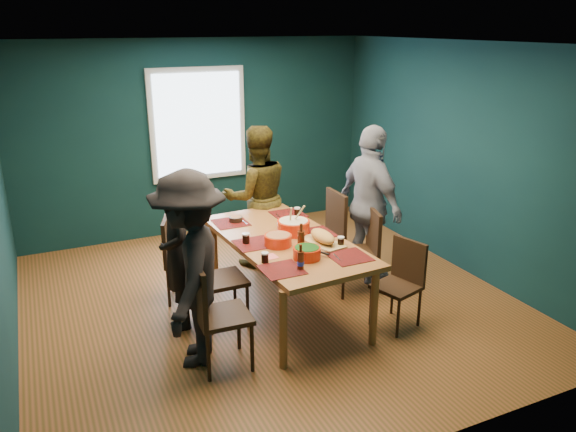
# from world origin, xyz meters

# --- Properties ---
(room) EXTENTS (5.01, 5.01, 2.71)m
(room) POSITION_xyz_m (0.00, 0.27, 1.37)
(room) COLOR #98512C
(room) RESTS_ON ground
(dining_table) EXTENTS (1.18, 2.17, 0.80)m
(dining_table) POSITION_xyz_m (0.09, -0.24, 0.72)
(dining_table) COLOR #A05530
(dining_table) RESTS_ON floor
(chair_left_far) EXTENTS (0.54, 0.54, 0.93)m
(chair_left_far) POSITION_xyz_m (-0.87, 0.47, 0.54)
(chair_left_far) COLOR black
(chair_left_far) RESTS_ON floor
(chair_left_mid) EXTENTS (0.44, 0.44, 0.98)m
(chair_left_mid) POSITION_xyz_m (-0.69, -0.23, 0.57)
(chair_left_mid) COLOR black
(chair_left_mid) RESTS_ON floor
(chair_left_near) EXTENTS (0.47, 0.47, 1.00)m
(chair_left_near) POSITION_xyz_m (-0.92, -0.94, 0.58)
(chair_left_near) COLOR black
(chair_left_near) RESTS_ON floor
(chair_right_far) EXTENTS (0.46, 0.46, 1.01)m
(chair_right_far) POSITION_xyz_m (0.93, 0.38, 0.59)
(chair_right_far) COLOR black
(chair_right_far) RESTS_ON floor
(chair_right_mid) EXTENTS (0.53, 0.53, 0.95)m
(chair_right_mid) POSITION_xyz_m (1.07, -0.20, 0.55)
(chair_right_mid) COLOR black
(chair_right_mid) RESTS_ON floor
(chair_right_near) EXTENTS (0.49, 0.49, 0.87)m
(chair_right_near) POSITION_xyz_m (1.02, -0.98, 0.51)
(chair_right_near) COLOR black
(chair_right_near) RESTS_ON floor
(person_far_left) EXTENTS (0.42, 0.59, 1.53)m
(person_far_left) POSITION_xyz_m (-0.97, -0.07, 0.76)
(person_far_left) COLOR black
(person_far_left) RESTS_ON floor
(person_back) EXTENTS (0.91, 0.74, 1.75)m
(person_back) POSITION_xyz_m (0.28, 1.02, 0.87)
(person_back) COLOR black
(person_back) RESTS_ON floor
(person_right) EXTENTS (0.50, 1.09, 1.83)m
(person_right) POSITION_xyz_m (1.28, 0.04, 0.92)
(person_right) COLOR white
(person_right) RESTS_ON floor
(person_near_left) EXTENTS (1.06, 1.30, 1.75)m
(person_near_left) POSITION_xyz_m (-1.03, -0.74, 0.88)
(person_near_left) COLOR black
(person_near_left) RESTS_ON floor
(bowl_salad) EXTENTS (0.27, 0.27, 0.11)m
(bowl_salad) POSITION_xyz_m (-0.05, -0.37, 0.86)
(bowl_salad) COLOR red
(bowl_salad) RESTS_ON dining_table
(bowl_dumpling) EXTENTS (0.34, 0.34, 0.32)m
(bowl_dumpling) POSITION_xyz_m (0.24, -0.13, 0.88)
(bowl_dumpling) COLOR red
(bowl_dumpling) RESTS_ON dining_table
(bowl_herbs) EXTENTS (0.26, 0.26, 0.11)m
(bowl_herbs) POSITION_xyz_m (0.06, -0.78, 0.86)
(bowl_herbs) COLOR red
(bowl_herbs) RESTS_ON dining_table
(cutting_board) EXTENTS (0.33, 0.61, 0.13)m
(cutting_board) POSITION_xyz_m (0.38, -0.51, 0.86)
(cutting_board) COLOR tan
(cutting_board) RESTS_ON dining_table
(small_bowl) EXTENTS (0.15, 0.15, 0.06)m
(small_bowl) POSITION_xyz_m (-0.19, 0.46, 0.83)
(small_bowl) COLOR black
(small_bowl) RESTS_ON dining_table
(beer_bottle_a) EXTENTS (0.06, 0.06, 0.24)m
(beer_bottle_a) POSITION_xyz_m (-0.10, -0.97, 0.88)
(beer_bottle_a) COLOR #411A0B
(beer_bottle_a) RESTS_ON dining_table
(beer_bottle_b) EXTENTS (0.07, 0.07, 0.27)m
(beer_bottle_b) POSITION_xyz_m (0.10, -0.58, 0.91)
(beer_bottle_b) COLOR #411A0B
(beer_bottle_b) RESTS_ON dining_table
(cola_glass_a) EXTENTS (0.07, 0.07, 0.10)m
(cola_glass_a) POSITION_xyz_m (-0.33, -0.70, 0.85)
(cola_glass_a) COLOR black
(cola_glass_a) RESTS_ON dining_table
(cola_glass_b) EXTENTS (0.07, 0.07, 0.09)m
(cola_glass_b) POSITION_xyz_m (0.51, -0.64, 0.85)
(cola_glass_b) COLOR black
(cola_glass_b) RESTS_ON dining_table
(cola_glass_c) EXTENTS (0.07, 0.07, 0.10)m
(cola_glass_c) POSITION_xyz_m (0.51, 0.35, 0.85)
(cola_glass_c) COLOR black
(cola_glass_c) RESTS_ON dining_table
(cola_glass_d) EXTENTS (0.08, 0.08, 0.11)m
(cola_glass_d) POSITION_xyz_m (-0.32, -0.19, 0.86)
(cola_glass_d) COLOR black
(cola_glass_d) RESTS_ON dining_table
(napkin_a) EXTENTS (0.19, 0.19, 0.00)m
(napkin_a) POSITION_xyz_m (0.48, -0.17, 0.80)
(napkin_a) COLOR #F46667
(napkin_a) RESTS_ON dining_table
(napkin_b) EXTENTS (0.14, 0.14, 0.00)m
(napkin_b) POSITION_xyz_m (-0.23, -0.61, 0.80)
(napkin_b) COLOR #F46667
(napkin_b) RESTS_ON dining_table
(napkin_c) EXTENTS (0.16, 0.16, 0.00)m
(napkin_c) POSITION_xyz_m (0.43, -0.96, 0.80)
(napkin_c) COLOR #F46667
(napkin_c) RESTS_ON dining_table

